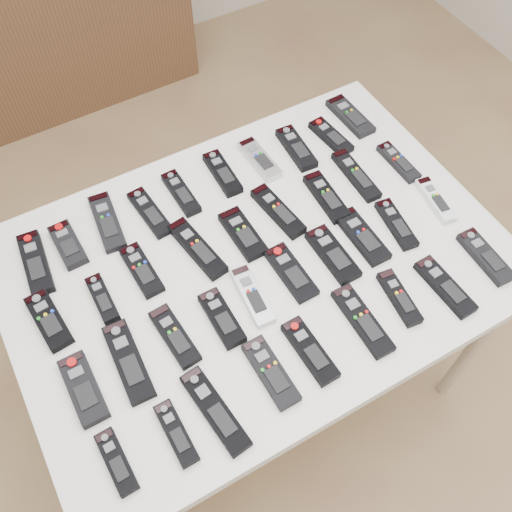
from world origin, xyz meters
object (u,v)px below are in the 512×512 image
remote_8 (331,137)px  remote_18 (398,162)px  remote_13 (197,248)px  remote_35 (399,298)px  remote_31 (215,410)px  remote_17 (356,175)px  remote_11 (102,299)px  remote_25 (333,254)px  remote_9 (350,116)px  remote_32 (271,372)px  remote_15 (278,211)px  remote_36 (445,287)px  remote_28 (435,200)px  remote_0 (36,263)px  remote_21 (175,336)px  remote_30 (176,433)px  remote_16 (326,197)px  remote_22 (222,318)px  remote_34 (362,320)px  remote_19 (83,389)px  remote_24 (291,272)px  remote_6 (260,160)px  remote_1 (68,245)px  remote_12 (142,270)px  remote_20 (128,361)px  remote_23 (252,296)px  remote_29 (116,462)px  remote_2 (107,222)px  table (256,272)px  remote_27 (396,224)px  remote_4 (181,193)px  remote_14 (243,234)px  remote_37 (485,257)px  remote_3 (150,213)px  remote_33 (310,351)px  remote_26 (362,236)px

remote_8 → remote_18: 0.21m
remote_13 → remote_35: size_ratio=1.31×
remote_31 → remote_17: bearing=25.4°
remote_11 → remote_25: (0.56, -0.17, 0.00)m
remote_9 → remote_32: bearing=-138.8°
remote_13 → remote_15: (0.24, 0.00, 0.00)m
remote_15 → remote_36: 0.47m
remote_17 → remote_13: bearing=-177.5°
remote_28 → remote_32: bearing=-153.4°
remote_0 → remote_21: size_ratio=1.14×
remote_30 → remote_16: bearing=30.3°
remote_22 → remote_34: (0.29, -0.17, -0.00)m
remote_19 → remote_24: 0.56m
remote_6 → remote_24: bearing=-110.3°
remote_1 → remote_31: size_ratio=0.67×
remote_12 → remote_19: bearing=-138.6°
remote_20 → remote_23: bearing=4.4°
remote_18 → remote_29: (-1.01, -0.38, 0.00)m
remote_11 → remote_2: bearing=66.2°
remote_11 → remote_25: bearing=-16.4°
table → remote_17: bearing=15.2°
remote_34 → remote_27: bearing=38.9°
remote_28 → remote_36: (-0.16, -0.23, 0.00)m
remote_19 → remote_28: size_ratio=1.09×
remote_17 → remote_32: size_ratio=1.10×
remote_25 → remote_27: bearing=-0.6°
remote_27 → remote_28: 0.14m
remote_4 → remote_35: 0.64m
remote_23 → remote_36: 0.47m
remote_29 → remote_35: (0.74, 0.02, 0.00)m
remote_14 → remote_18: 0.51m
remote_14 → remote_22: 0.25m
table → remote_1: remote_1 is taller
remote_21 → remote_8: bearing=23.6°
table → remote_16: (0.27, 0.08, 0.07)m
remote_24 → remote_30: remote_30 is taller
remote_9 → remote_37: remote_37 is taller
remote_1 → remote_22: (0.25, -0.38, 0.00)m
remote_4 → remote_25: same height
remote_1 → remote_37: bearing=-33.3°
remote_3 → remote_33: bearing=-79.2°
remote_1 → remote_31: (0.13, -0.57, -0.00)m
remote_26 → remote_29: (-0.77, -0.22, 0.00)m
remote_30 → remote_35: bearing=2.0°
remote_25 → remote_30: 0.58m
remote_21 → remote_30: remote_30 is taller
remote_2 → remote_11: remote_11 is taller
remote_26 → remote_36: 0.24m
remote_17 → remote_34: size_ratio=0.98×
remote_11 → remote_13: 0.27m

